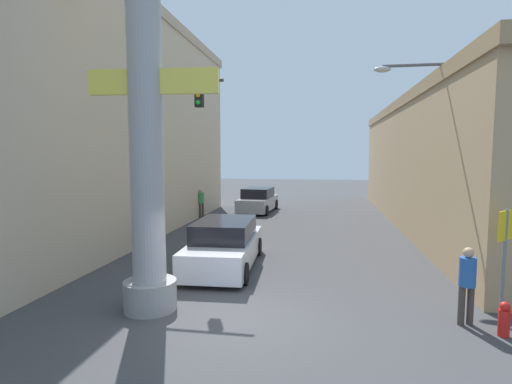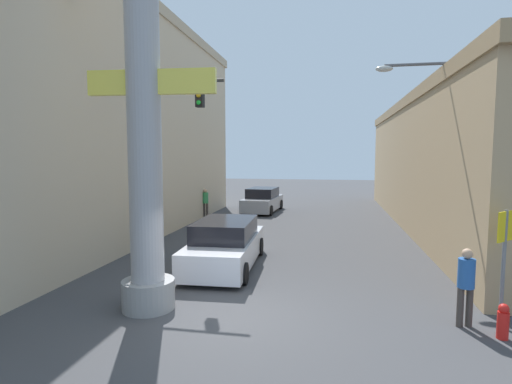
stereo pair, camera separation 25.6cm
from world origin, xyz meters
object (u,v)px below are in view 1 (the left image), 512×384
object	(u,v)px
street_lamp	(441,141)
pedestrian_far_left	(201,201)
car_lead	(225,245)
palm_tree_near_left	(47,98)
car_far	(258,201)
pedestrian_curb_left	(73,243)
palm_tree_far_left	(195,126)
fire_hydrant	(504,319)
crossing_sign	(504,249)
traffic_light_mast	(117,137)
pedestrian_by_sign	(467,280)
neon_sign_pole	(146,101)

from	to	relation	value
street_lamp	pedestrian_far_left	xyz separation A→B (m)	(-10.84, 8.41, -3.14)
car_lead	palm_tree_near_left	xyz separation A→B (m)	(-4.97, -1.63, 4.61)
car_far	pedestrian_curb_left	bearing A→B (deg)	-102.93
palm_tree_far_left	pedestrian_curb_left	size ratio (longest dim) A/B	5.61
street_lamp	fire_hydrant	distance (m)	6.65
palm_tree_near_left	pedestrian_far_left	world-z (taller)	palm_tree_near_left
crossing_sign	traffic_light_mast	distance (m)	11.17
pedestrian_by_sign	pedestrian_curb_left	world-z (taller)	pedestrian_curb_left
pedestrian_curb_left	traffic_light_mast	bearing A→B (deg)	55.55
neon_sign_pole	fire_hydrant	size ratio (longest dim) A/B	14.67
street_lamp	car_lead	size ratio (longest dim) A/B	1.37
car_far	palm_tree_far_left	xyz separation A→B (m)	(-4.59, 1.23, 4.94)
palm_tree_near_left	car_far	bearing A→B (deg)	74.69
street_lamp	pedestrian_curb_left	world-z (taller)	street_lamp
crossing_sign	traffic_light_mast	bearing A→B (deg)	164.39
traffic_light_mast	palm_tree_far_left	world-z (taller)	palm_tree_far_left
pedestrian_curb_left	neon_sign_pole	bearing A→B (deg)	-32.02
traffic_light_mast	pedestrian_curb_left	size ratio (longest dim) A/B	3.53
car_lead	street_lamp	bearing A→B (deg)	12.32
crossing_sign	car_far	xyz separation A→B (m)	(-7.98, 16.20, -0.92)
traffic_light_mast	car_lead	bearing A→B (deg)	6.44
street_lamp	palm_tree_far_left	distance (m)	17.82
traffic_light_mast	fire_hydrant	bearing A→B (deg)	-19.15
crossing_sign	pedestrian_curb_left	world-z (taller)	crossing_sign
car_far	palm_tree_near_left	size ratio (longest dim) A/B	0.53
neon_sign_pole	pedestrian_by_sign	size ratio (longest dim) A/B	6.20
palm_tree_far_left	crossing_sign	bearing A→B (deg)	-54.20
palm_tree_near_left	pedestrian_far_left	size ratio (longest dim) A/B	5.10
neon_sign_pole	street_lamp	bearing A→B (deg)	34.23
traffic_light_mast	palm_tree_near_left	bearing A→B (deg)	-140.29
crossing_sign	pedestrian_by_sign	xyz separation A→B (m)	(-0.77, -0.17, -0.66)
car_far	pedestrian_far_left	size ratio (longest dim) A/B	2.71
car_far	palm_tree_near_left	xyz separation A→B (m)	(-3.98, -14.52, 4.62)
street_lamp	fire_hydrant	world-z (taller)	street_lamp
pedestrian_curb_left	car_lead	bearing A→B (deg)	20.73
car_lead	fire_hydrant	distance (m)	7.87
neon_sign_pole	crossing_sign	size ratio (longest dim) A/B	4.19
palm_tree_far_left	pedestrian_curb_left	bearing A→B (deg)	-85.45
crossing_sign	pedestrian_far_left	bearing A→B (deg)	129.44
car_lead	pedestrian_by_sign	distance (m)	7.14
neon_sign_pole	pedestrian_far_left	world-z (taller)	neon_sign_pole
fire_hydrant	car_far	bearing A→B (deg)	114.81
pedestrian_curb_left	crossing_sign	bearing A→B (deg)	-8.44
neon_sign_pole	car_lead	xyz separation A→B (m)	(0.87, 3.80, -4.16)
fire_hydrant	palm_tree_near_left	bearing A→B (deg)	168.83
street_lamp	car_far	size ratio (longest dim) A/B	1.47
neon_sign_pole	pedestrian_curb_left	distance (m)	5.64
pedestrian_curb_left	fire_hydrant	world-z (taller)	pedestrian_curb_left
traffic_light_mast	pedestrian_curb_left	xyz separation A→B (m)	(-0.85, -1.24, -3.26)
street_lamp	palm_tree_near_left	world-z (taller)	palm_tree_near_left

